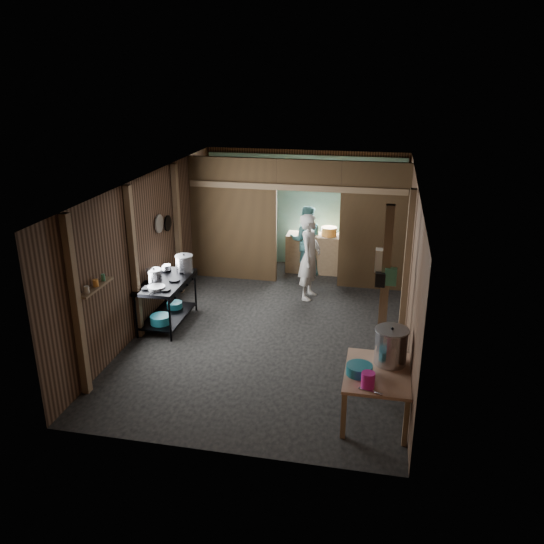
% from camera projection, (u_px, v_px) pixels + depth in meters
% --- Properties ---
extents(floor, '(4.50, 7.00, 0.00)m').
position_uv_depth(floor, '(274.00, 326.00, 9.94)').
color(floor, black).
rests_on(floor, ground).
extents(ceiling, '(4.50, 7.00, 0.00)m').
position_uv_depth(ceiling, '(275.00, 181.00, 9.04)').
color(ceiling, black).
rests_on(ceiling, ground).
extents(wall_back, '(4.50, 0.00, 2.60)m').
position_uv_depth(wall_back, '(305.00, 208.00, 12.70)').
color(wall_back, brown).
rests_on(wall_back, ground).
extents(wall_front, '(4.50, 0.00, 2.60)m').
position_uv_depth(wall_front, '(212.00, 356.00, 6.28)').
color(wall_front, brown).
rests_on(wall_front, ground).
extents(wall_left, '(0.00, 7.00, 2.60)m').
position_uv_depth(wall_left, '(150.00, 249.00, 9.92)').
color(wall_left, brown).
rests_on(wall_left, ground).
extents(wall_right, '(0.00, 7.00, 2.60)m').
position_uv_depth(wall_right, '(411.00, 266.00, 9.06)').
color(wall_right, brown).
rests_on(wall_right, ground).
extents(partition_left, '(1.85, 0.10, 2.60)m').
position_uv_depth(partition_left, '(233.00, 220.00, 11.76)').
color(partition_left, brown).
rests_on(partition_left, floor).
extents(partition_right, '(1.35, 0.10, 2.60)m').
position_uv_depth(partition_right, '(373.00, 227.00, 11.21)').
color(partition_right, brown).
rests_on(partition_right, floor).
extents(partition_header, '(1.30, 0.10, 0.60)m').
position_uv_depth(partition_header, '(309.00, 175.00, 11.11)').
color(partition_header, brown).
rests_on(partition_header, wall_back).
extents(turquoise_panel, '(4.40, 0.06, 2.50)m').
position_uv_depth(turquoise_panel, '(305.00, 211.00, 12.66)').
color(turquoise_panel, '#72AAAA').
rests_on(turquoise_panel, wall_back).
extents(back_counter, '(1.20, 0.50, 0.85)m').
position_uv_depth(back_counter, '(314.00, 253.00, 12.45)').
color(back_counter, olive).
rests_on(back_counter, floor).
extents(wall_clock, '(0.20, 0.03, 0.20)m').
position_uv_depth(wall_clock, '(316.00, 183.00, 12.35)').
color(wall_clock, beige).
rests_on(wall_clock, wall_back).
extents(post_left_a, '(0.10, 0.12, 2.60)m').
position_uv_depth(post_left_a, '(77.00, 308.00, 7.52)').
color(post_left_a, olive).
rests_on(post_left_a, floor).
extents(post_left_b, '(0.10, 0.12, 2.60)m').
position_uv_depth(post_left_b, '(134.00, 264.00, 9.17)').
color(post_left_b, olive).
rests_on(post_left_b, floor).
extents(post_left_c, '(0.10, 0.12, 2.60)m').
position_uv_depth(post_left_c, '(178.00, 230.00, 11.00)').
color(post_left_c, olive).
rests_on(post_left_c, floor).
extents(post_right, '(0.10, 0.12, 2.60)m').
position_uv_depth(post_right, '(407.00, 270.00, 8.89)').
color(post_right, olive).
rests_on(post_right, floor).
extents(post_free, '(0.12, 0.12, 2.60)m').
position_uv_depth(post_free, '(384.00, 294.00, 7.95)').
color(post_free, olive).
rests_on(post_free, floor).
extents(cross_beam, '(4.40, 0.12, 0.12)m').
position_uv_depth(cross_beam, '(296.00, 187.00, 11.20)').
color(cross_beam, olive).
rests_on(cross_beam, wall_left).
extents(pan_lid_big, '(0.03, 0.34, 0.34)m').
position_uv_depth(pan_lid_big, '(159.00, 224.00, 10.15)').
color(pan_lid_big, '#939296').
rests_on(pan_lid_big, wall_left).
extents(pan_lid_small, '(0.03, 0.30, 0.30)m').
position_uv_depth(pan_lid_small, '(168.00, 223.00, 10.56)').
color(pan_lid_small, black).
rests_on(pan_lid_small, wall_left).
extents(wall_shelf, '(0.14, 0.80, 0.03)m').
position_uv_depth(wall_shelf, '(96.00, 287.00, 7.93)').
color(wall_shelf, olive).
rests_on(wall_shelf, wall_left).
extents(jar_white, '(0.07, 0.07, 0.10)m').
position_uv_depth(jar_white, '(87.00, 290.00, 7.68)').
color(jar_white, beige).
rests_on(jar_white, wall_shelf).
extents(jar_yellow, '(0.08, 0.08, 0.10)m').
position_uv_depth(jar_yellow, '(96.00, 283.00, 7.91)').
color(jar_yellow, '#FD9E3D').
rests_on(jar_yellow, wall_shelf).
extents(jar_green, '(0.06, 0.06, 0.10)m').
position_uv_depth(jar_green, '(103.00, 278.00, 8.11)').
color(jar_green, '#419067').
rests_on(jar_green, wall_shelf).
extents(bag_white, '(0.22, 0.15, 0.32)m').
position_uv_depth(bag_white, '(383.00, 260.00, 7.86)').
color(bag_white, beige).
rests_on(bag_white, post_free).
extents(bag_green, '(0.16, 0.12, 0.24)m').
position_uv_depth(bag_green, '(391.00, 276.00, 7.77)').
color(bag_green, '#419067').
rests_on(bag_green, post_free).
extents(bag_black, '(0.14, 0.10, 0.20)m').
position_uv_depth(bag_black, '(380.00, 280.00, 7.80)').
color(bag_black, black).
rests_on(bag_black, post_free).
extents(gas_range, '(0.72, 1.40, 0.83)m').
position_uv_depth(gas_range, '(167.00, 302.00, 9.91)').
color(gas_range, black).
rests_on(gas_range, floor).
extents(prep_table, '(0.83, 1.14, 0.67)m').
position_uv_depth(prep_table, '(376.00, 394.00, 7.29)').
color(prep_table, tan).
rests_on(prep_table, floor).
extents(stove_pot_large, '(0.36, 0.36, 0.33)m').
position_uv_depth(stove_pot_large, '(184.00, 264.00, 10.14)').
color(stove_pot_large, '#B8B8C0').
rests_on(stove_pot_large, gas_range).
extents(stove_pot_med, '(0.30, 0.30, 0.24)m').
position_uv_depth(stove_pot_med, '(154.00, 276.00, 9.69)').
color(stove_pot_med, '#B8B8C0').
rests_on(stove_pot_med, gas_range).
extents(stove_saucepan, '(0.20, 0.20, 0.11)m').
position_uv_depth(stove_saucepan, '(166.00, 268.00, 10.20)').
color(stove_saucepan, '#B8B8C0').
rests_on(stove_saucepan, gas_range).
extents(frying_pan, '(0.32, 0.53, 0.07)m').
position_uv_depth(frying_pan, '(156.00, 288.00, 9.39)').
color(frying_pan, '#939296').
rests_on(frying_pan, gas_range).
extents(blue_tub_front, '(0.35, 0.35, 0.14)m').
position_uv_depth(blue_tub_front, '(161.00, 319.00, 9.67)').
color(blue_tub_front, '#1C7180').
rests_on(blue_tub_front, gas_range).
extents(blue_tub_back, '(0.28, 0.28, 0.11)m').
position_uv_depth(blue_tub_back, '(174.00, 305.00, 10.28)').
color(blue_tub_back, '#1C7180').
rests_on(blue_tub_back, gas_range).
extents(stock_pot, '(0.53, 0.53, 0.51)m').
position_uv_depth(stock_pot, '(391.00, 347.00, 7.29)').
color(stock_pot, '#B8B8C0').
rests_on(stock_pot, prep_table).
extents(wash_basin, '(0.39, 0.39, 0.13)m').
position_uv_depth(wash_basin, '(359.00, 370.00, 7.10)').
color(wash_basin, '#1C7180').
rests_on(wash_basin, prep_table).
extents(pink_bucket, '(0.19, 0.19, 0.20)m').
position_uv_depth(pink_bucket, '(368.00, 380.00, 6.79)').
color(pink_bucket, '#D21D8B').
rests_on(pink_bucket, prep_table).
extents(knife, '(0.30, 0.13, 0.01)m').
position_uv_depth(knife, '(371.00, 391.00, 6.73)').
color(knife, '#B8B8C0').
rests_on(knife, prep_table).
extents(yellow_tub, '(0.34, 0.34, 0.19)m').
position_uv_depth(yellow_tub, '(329.00, 231.00, 12.20)').
color(yellow_tub, '#FD9E3D').
rests_on(yellow_tub, back_counter).
extents(red_cup, '(0.11, 0.11, 0.13)m').
position_uv_depth(red_cup, '(305.00, 231.00, 12.31)').
color(red_cup, '#A50306').
rests_on(red_cup, back_counter).
extents(cook, '(0.50, 0.67, 1.70)m').
position_uv_depth(cook, '(310.00, 257.00, 10.89)').
color(cook, beige).
rests_on(cook, floor).
extents(worker_back, '(0.82, 0.69, 1.52)m').
position_uv_depth(worker_back, '(306.00, 240.00, 12.24)').
color(worker_back, teal).
rests_on(worker_back, floor).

